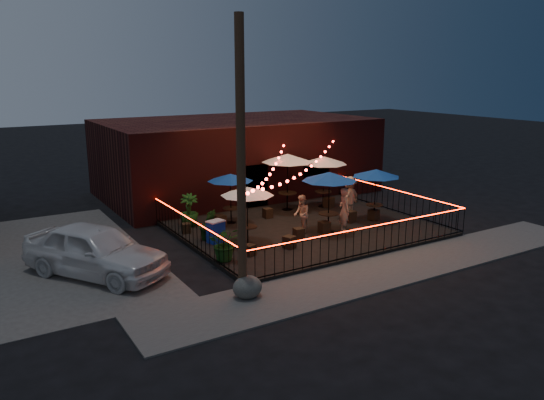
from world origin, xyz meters
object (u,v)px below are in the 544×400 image
(cafe_table_0, at_px, (247,192))
(cafe_table_5, at_px, (324,161))
(cafe_table_1, at_px, (230,178))
(utility_pole, at_px, (241,164))
(cafe_table_3, at_px, (288,159))
(cafe_table_4, at_px, (376,174))
(boulder, at_px, (247,287))
(cafe_table_2, at_px, (329,177))
(cooler, at_px, (216,231))

(cafe_table_0, height_order, cafe_table_5, cafe_table_5)
(cafe_table_0, xyz_separation_m, cafe_table_1, (0.76, 2.88, -0.05))
(utility_pole, distance_m, cafe_table_3, 9.86)
(cafe_table_4, relative_size, boulder, 3.01)
(cafe_table_2, bearing_deg, cooler, 166.34)
(cafe_table_3, relative_size, cafe_table_4, 1.11)
(cafe_table_2, distance_m, cafe_table_3, 3.83)
(cafe_table_1, height_order, cooler, cafe_table_1)
(utility_pole, distance_m, cafe_table_2, 7.08)
(cafe_table_3, height_order, cafe_table_4, cafe_table_3)
(cafe_table_2, xyz_separation_m, boulder, (-5.80, -3.75, -2.05))
(utility_pole, relative_size, cafe_table_2, 2.87)
(cafe_table_1, xyz_separation_m, cafe_table_5, (5.06, 0.21, 0.27))
(cafe_table_5, height_order, boulder, cafe_table_5)
(cafe_table_2, bearing_deg, cafe_table_4, 6.13)
(utility_pole, xyz_separation_m, cafe_table_2, (5.88, 3.61, -1.60))
(utility_pole, height_order, cafe_table_4, utility_pole)
(boulder, bearing_deg, cafe_table_5, 41.55)
(cafe_table_2, distance_m, boulder, 7.20)
(cafe_table_1, bearing_deg, cafe_table_5, 2.43)
(cooler, xyz_separation_m, boulder, (-1.29, -4.84, -0.24))
(cafe_table_3, distance_m, cafe_table_5, 1.85)
(cafe_table_1, height_order, cafe_table_2, cafe_table_2)
(boulder, bearing_deg, cooler, 75.11)
(cooler, bearing_deg, cafe_table_4, -22.06)
(cafe_table_5, xyz_separation_m, cooler, (-6.78, -2.30, -1.79))
(cafe_table_2, relative_size, boulder, 3.12)
(cafe_table_0, height_order, cafe_table_4, cafe_table_4)
(cooler, bearing_deg, boulder, -120.64)
(cooler, bearing_deg, cafe_table_1, 34.87)
(utility_pole, bearing_deg, boulder, -60.52)
(cafe_table_1, bearing_deg, cooler, -129.39)
(cafe_table_1, height_order, cafe_table_5, cafe_table_5)
(cafe_table_1, distance_m, cafe_table_2, 4.25)
(cafe_table_3, height_order, cafe_table_5, cafe_table_3)
(cafe_table_0, distance_m, boulder, 4.97)
(cafe_table_0, bearing_deg, cafe_table_2, -4.95)
(cafe_table_1, xyz_separation_m, cafe_table_3, (3.27, 0.61, 0.46))
(cafe_table_2, distance_m, cafe_table_4, 2.76)
(cafe_table_4, height_order, cooler, cafe_table_4)
(utility_pole, height_order, cafe_table_2, utility_pole)
(cafe_table_3, distance_m, boulder, 10.06)
(cafe_table_0, bearing_deg, cafe_table_4, -0.13)
(cafe_table_5, bearing_deg, cafe_table_0, -152.05)
(cafe_table_4, relative_size, cooler, 3.15)
(cafe_table_4, bearing_deg, cafe_table_1, 152.44)
(cafe_table_3, xyz_separation_m, cooler, (-4.98, -2.70, -1.99))
(utility_pole, distance_m, boulder, 3.66)
(cafe_table_1, height_order, cafe_table_3, cafe_table_3)
(cafe_table_2, height_order, cooler, cafe_table_2)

